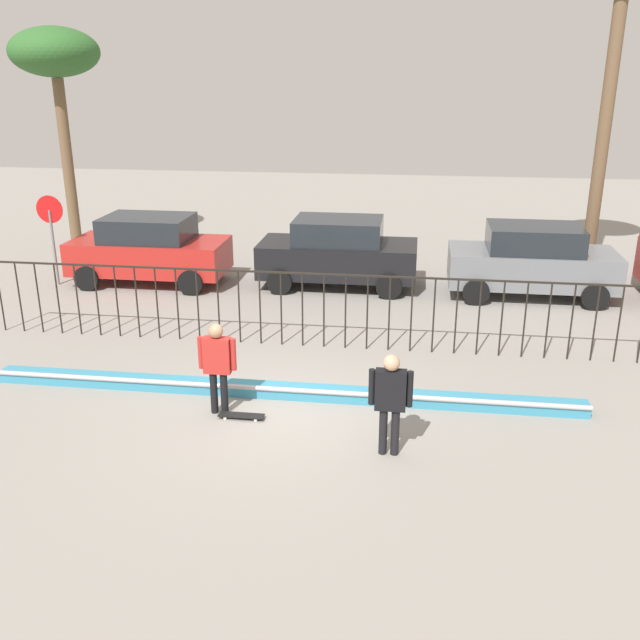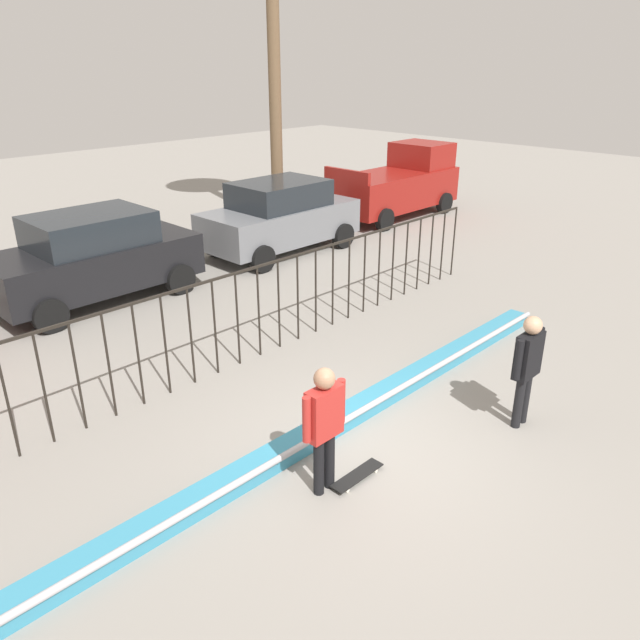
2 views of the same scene
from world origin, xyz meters
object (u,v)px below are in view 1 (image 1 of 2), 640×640
Objects in this scene: skateboard at (241,415)px; parked_car_gray at (532,261)px; camera_operator at (390,396)px; palm_tree_short at (55,59)px; stop_sign at (52,228)px; skateboarder at (217,360)px; parked_car_red at (149,249)px; parked_car_black at (338,252)px.

skateboard is 0.19× the size of parked_car_gray.
parked_car_gray reaches higher than camera_operator.
camera_operator is (2.59, -0.83, 0.95)m from skateboard.
skateboard is 9.91m from parked_car_gray.
skateboard is at bearing -53.00° from palm_tree_short.
stop_sign is at bearing -172.30° from parked_car_gray.
camera_operator is 12.56m from stop_sign.
palm_tree_short is at bearing 129.38° from skateboarder.
stop_sign reaches higher than camera_operator.
skateboard is 10.19m from stop_sign.
camera_operator is 0.39× the size of parked_car_red.
skateboard is 0.32× the size of stop_sign.
parked_car_gray is at bearing 54.08° from skateboarder.
parked_car_black reaches higher than camera_operator.
palm_tree_short reaches higher than parked_car_black.
parked_car_red is 5.28m from parked_car_black.
skateboarder is at bearing -63.92° from parked_car_red.
skateboarder is 3.17m from camera_operator.
skateboard is (0.43, -0.17, -0.94)m from skateboarder.
parked_car_black is at bearing -41.54° from camera_operator.
parked_car_red is at bearing -174.40° from parked_car_gray.
stop_sign reaches higher than skateboarder.
parked_car_red is 1.00× the size of parked_car_black.
skateboard is 0.48× the size of camera_operator.
skateboarder is 9.68m from stop_sign.
camera_operator is 9.35m from parked_car_gray.
parked_car_red reaches higher than skateboarder.
parked_car_black and parked_car_gray have the same top height.
skateboard is at bearing -45.52° from stop_sign.
skateboard is at bearing -62.02° from parked_car_red.
camera_operator is 0.24× the size of palm_tree_short.
skateboard is 0.19× the size of parked_car_black.
camera_operator is at bearing -14.93° from skateboarder.
skateboard is 8.98m from parked_car_red.
skateboarder is 8.58m from parked_car_red.
palm_tree_short is at bearing 171.49° from parked_car_gray.
palm_tree_short is at bearing 109.17° from stop_sign.
camera_operator is 11.11m from parked_car_red.
palm_tree_short is (-8.04, 11.07, 5.01)m from skateboarder.
parked_car_red is at bearing -13.41° from camera_operator.
parked_car_black is at bearing 6.65° from stop_sign.
skateboarder is 0.39× the size of parked_car_gray.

